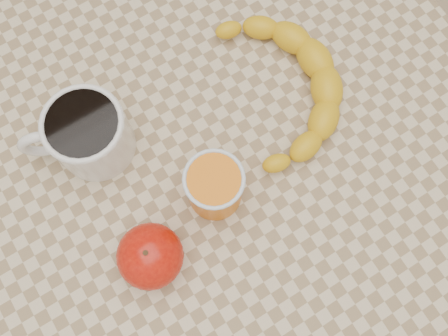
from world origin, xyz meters
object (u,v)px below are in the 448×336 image
orange_juice_glass (215,187)px  apple (150,256)px  banana (283,88)px  table (224,187)px  coffee_mug (87,134)px

orange_juice_glass → apple: 0.11m
orange_juice_glass → banana: orange_juice_glass is taller
apple → table: bearing=20.6°
coffee_mug → banana: (0.25, -0.07, -0.03)m
table → orange_juice_glass: (-0.03, -0.02, 0.13)m
coffee_mug → table: bearing=-43.8°
apple → banana: (0.26, 0.10, -0.02)m
banana → coffee_mug: bearing=-171.1°
table → banana: bearing=22.9°
orange_juice_glass → coffee_mug: bearing=125.5°
coffee_mug → apple: bearing=-92.6°
table → banana: banana is taller
coffee_mug → orange_juice_glass: (0.10, -0.14, -0.00)m
coffee_mug → apple: 0.17m
apple → orange_juice_glass: bearing=15.8°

